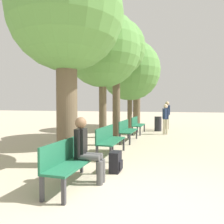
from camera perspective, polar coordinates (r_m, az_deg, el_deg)
ground_plane at (r=3.76m, az=8.80°, el=-22.61°), size 80.00×80.00×0.00m
bench_row_0 at (r=4.37m, az=-10.94°, el=-11.90°), size 0.48×1.64×0.87m
bench_row_1 at (r=6.72m, az=-0.83°, el=-6.92°), size 0.48×1.64×0.87m
bench_row_2 at (r=9.20m, az=3.87°, el=-4.48°), size 0.48×1.64×0.87m
bench_row_3 at (r=11.72m, az=6.54°, el=-3.07°), size 0.48×1.64×0.87m
tree_row_0 at (r=6.04m, az=-11.87°, el=23.28°), size 2.87×2.87×5.27m
tree_row_1 at (r=8.51m, az=-2.45°, el=15.94°), size 2.86×2.86×5.05m
tree_row_2 at (r=10.48m, az=1.14°, el=16.11°), size 2.68×2.68×5.50m
tree_row_3 at (r=13.40m, az=4.70°, el=10.79°), size 3.64×3.64×5.42m
tree_row_4 at (r=15.91m, az=6.49°, el=12.30°), size 2.67×2.67×5.85m
person_seated at (r=4.46m, az=-6.75°, el=-9.21°), size 0.61×0.35×1.31m
backpack at (r=5.16m, az=0.98°, el=-12.93°), size 0.26×0.36×0.47m
pedestrian_near at (r=11.58m, az=13.81°, el=-1.31°), size 0.31×0.27×1.56m
pedestrian_mid at (r=13.90m, az=14.21°, el=-0.35°), size 0.35×0.24×1.72m
trash_bin at (r=12.94m, az=11.92°, el=-3.03°), size 0.40×0.40×0.84m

